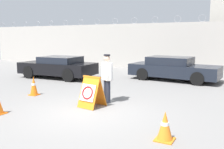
% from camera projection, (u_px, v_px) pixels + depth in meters
% --- Properties ---
extents(ground_plane, '(90.00, 90.00, 0.00)m').
position_uv_depth(ground_plane, '(87.00, 112.00, 7.76)').
color(ground_plane, gray).
extents(perimeter_wall, '(36.00, 0.30, 3.77)m').
position_uv_depth(perimeter_wall, '(177.00, 47.00, 17.24)').
color(perimeter_wall, '#ADA8A0').
rests_on(perimeter_wall, ground_plane).
extents(barricade_sign, '(0.77, 0.84, 1.04)m').
position_uv_depth(barricade_sign, '(91.00, 92.00, 8.29)').
color(barricade_sign, orange).
rests_on(barricade_sign, ground_plane).
extents(security_guard, '(0.56, 0.59, 1.72)m').
position_uv_depth(security_guard, '(107.00, 76.00, 8.83)').
color(security_guard, '#232838').
rests_on(security_guard, ground_plane).
extents(traffic_cone_mid, '(0.35, 0.35, 0.77)m').
position_uv_depth(traffic_cone_mid, '(34.00, 86.00, 10.02)').
color(traffic_cone_mid, orange).
rests_on(traffic_cone_mid, ground_plane).
extents(traffic_cone_far, '(0.41, 0.41, 0.68)m').
position_uv_depth(traffic_cone_far, '(165.00, 126.00, 5.60)').
color(traffic_cone_far, orange).
rests_on(traffic_cone_far, ground_plane).
extents(parked_car_front_coupe, '(4.45, 2.14, 1.23)m').
position_uv_depth(parked_car_front_coupe, '(58.00, 67.00, 14.28)').
color(parked_car_front_coupe, black).
rests_on(parked_car_front_coupe, ground_plane).
extents(parked_car_rear_sedan, '(4.79, 2.17, 1.27)m').
position_uv_depth(parked_car_rear_sedan, '(173.00, 68.00, 13.48)').
color(parked_car_rear_sedan, black).
rests_on(parked_car_rear_sedan, ground_plane).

